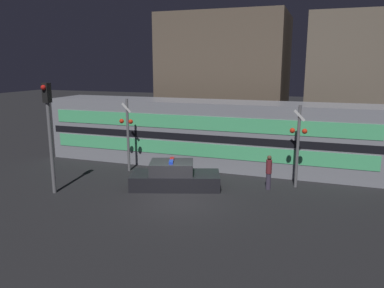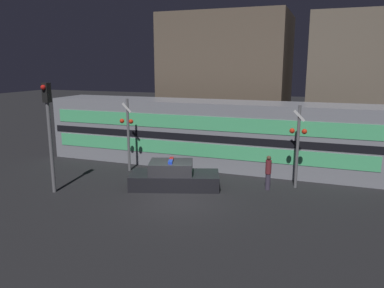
% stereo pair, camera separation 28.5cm
% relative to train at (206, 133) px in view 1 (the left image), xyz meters
% --- Properties ---
extents(ground_plane, '(120.00, 120.00, 0.00)m').
position_rel_train_xyz_m(ground_plane, '(0.76, -6.50, -1.97)').
color(ground_plane, black).
extents(train, '(20.17, 3.11, 3.93)m').
position_rel_train_xyz_m(train, '(0.00, 0.00, 0.00)').
color(train, gray).
rests_on(train, ground_plane).
extents(police_car, '(4.79, 3.14, 1.47)m').
position_rel_train_xyz_m(police_car, '(-0.16, -4.81, -1.42)').
color(police_car, black).
rests_on(police_car, ground_plane).
extents(pedestrian, '(0.29, 0.29, 1.73)m').
position_rel_train_xyz_m(pedestrian, '(4.35, -3.52, -1.08)').
color(pedestrian, '#3F384C').
rests_on(pedestrian, ground_plane).
extents(crossing_signal_near, '(0.84, 0.36, 4.16)m').
position_rel_train_xyz_m(crossing_signal_near, '(5.62, -2.76, 0.38)').
color(crossing_signal_near, slate).
rests_on(crossing_signal_near, ground_plane).
extents(crossing_signal_far, '(0.84, 0.36, 4.20)m').
position_rel_train_xyz_m(crossing_signal_far, '(-3.79, -2.91, 0.40)').
color(crossing_signal_far, slate).
rests_on(crossing_signal_far, ground_plane).
extents(traffic_light_corner, '(0.30, 0.46, 5.27)m').
position_rel_train_xyz_m(traffic_light_corner, '(-5.36, -7.46, 1.29)').
color(traffic_light_corner, slate).
rests_on(traffic_light_corner, ground_plane).
extents(building_left, '(9.21, 6.97, 9.75)m').
position_rel_train_xyz_m(building_left, '(-0.65, 7.32, 2.91)').
color(building_left, brown).
rests_on(building_left, ground_plane).
extents(building_center, '(6.83, 4.38, 9.52)m').
position_rel_train_xyz_m(building_center, '(8.82, 6.91, 2.80)').
color(building_center, '#726656').
rests_on(building_center, ground_plane).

